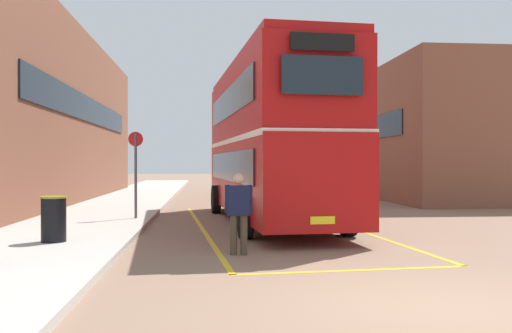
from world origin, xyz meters
The scene contains 10 objects.
ground_plane centered at (0.00, 14.40, 0.00)m, with size 135.60×135.60×0.00m, color #846651.
sidewalk_left centered at (-6.50, 16.80, 0.07)m, with size 4.00×57.60×0.14m, color #B2ADA3.
brick_building_left centered at (-11.36, 18.55, 3.80)m, with size 6.60×24.50×7.61m.
depot_building_right centered at (8.71, 22.48, 3.24)m, with size 6.48×17.29×6.47m.
double_decker_bus centered at (-0.93, 9.73, 2.51)m, with size 3.48×10.93×4.75m.
single_deck_bus centered at (2.89, 29.17, 1.64)m, with size 2.77×8.74×3.02m.
pedestrian_boarding centered at (-2.21, 4.04, 0.92)m, with size 0.54×0.28×1.60m.
litter_bin centered at (-6.06, 5.22, 0.62)m, with size 0.54×0.54×0.96m.
bus_stop_sign centered at (-4.96, 10.03, 1.71)m, with size 0.44×0.11×2.60m.
bay_marking_yellow centered at (-0.86, 7.76, 0.00)m, with size 5.28×13.10×0.01m.
Camera 1 is at (-2.85, -6.63, 1.81)m, focal length 38.35 mm.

